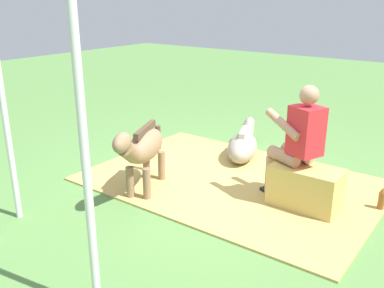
% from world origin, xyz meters
% --- Properties ---
extents(ground_plane, '(24.00, 24.00, 0.00)m').
position_xyz_m(ground_plane, '(0.00, 0.00, 0.00)').
color(ground_plane, '#568442').
extents(hay_patch, '(3.48, 2.39, 0.02)m').
position_xyz_m(hay_patch, '(-0.20, -0.16, 0.01)').
color(hay_patch, tan).
rests_on(hay_patch, ground).
extents(hay_bale, '(0.74, 0.42, 0.47)m').
position_xyz_m(hay_bale, '(-1.19, -0.06, 0.24)').
color(hay_bale, tan).
rests_on(hay_bale, ground).
extents(person_seated, '(0.72, 0.57, 1.35)m').
position_xyz_m(person_seated, '(-1.04, -0.10, 0.75)').
color(person_seated, tan).
rests_on(person_seated, ground).
extents(pony_standing, '(0.72, 1.27, 0.92)m').
position_xyz_m(pony_standing, '(0.48, 0.69, 0.55)').
color(pony_standing, '#8C6B4C').
rests_on(pony_standing, ground).
extents(pony_lying, '(0.76, 1.34, 0.42)m').
position_xyz_m(pony_lying, '(0.13, -1.01, 0.19)').
color(pony_lying, gray).
rests_on(pony_lying, ground).
extents(soda_bottle, '(0.07, 0.07, 0.27)m').
position_xyz_m(soda_bottle, '(-1.89, -0.48, 0.13)').
color(soda_bottle, brown).
rests_on(soda_bottle, ground).
extents(tent_pole_left, '(0.06, 0.06, 2.28)m').
position_xyz_m(tent_pole_left, '(-0.63, 2.40, 1.14)').
color(tent_pole_left, silver).
rests_on(tent_pole_left, ground).
extents(tent_pole_right, '(0.06, 0.06, 2.28)m').
position_xyz_m(tent_pole_right, '(1.13, 1.92, 1.14)').
color(tent_pole_right, silver).
rests_on(tent_pole_right, ground).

